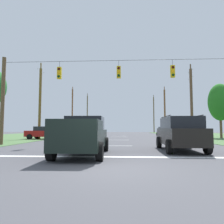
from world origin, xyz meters
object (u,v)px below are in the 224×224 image
at_px(pickup_truck, 84,136).
at_px(utility_pole_far_right, 165,111).
at_px(distant_car_crossing_white, 165,131).
at_px(utility_pole_distant_left, 87,113).
at_px(tree_roadside_right, 220,102).
at_px(utility_pole_near_left, 154,114).
at_px(suv_black, 180,133).
at_px(overhead_signal_span, 117,95).
at_px(utility_pole_mid_right, 191,102).
at_px(distant_car_oncoming, 45,133).
at_px(utility_pole_far_left, 40,102).
at_px(utility_pole_distant_right, 72,110).

relative_size(pickup_truck, utility_pole_far_right, 0.55).
xyz_separation_m(pickup_truck, distant_car_crossing_white, (8.68, 23.08, -0.18)).
height_order(utility_pole_distant_left, tree_roadside_right, utility_pole_distant_left).
distance_m(utility_pole_far_right, utility_pole_near_left, 17.34).
bearing_deg(utility_pole_far_right, distant_car_crossing_white, -101.87).
bearing_deg(suv_black, tree_roadside_right, 58.29).
distance_m(overhead_signal_span, utility_pole_far_right, 27.96).
relative_size(utility_pole_near_left, utility_pole_distant_left, 0.95).
relative_size(overhead_signal_span, utility_pole_mid_right, 1.98).
relative_size(pickup_truck, distant_car_crossing_white, 1.24).
relative_size(distant_car_oncoming, utility_pole_mid_right, 0.47).
bearing_deg(utility_pole_far_right, tree_roadside_right, -72.65).
relative_size(pickup_truck, tree_roadside_right, 0.74).
bearing_deg(utility_pole_near_left, utility_pole_far_left, -119.44).
bearing_deg(overhead_signal_span, tree_roadside_right, 42.03).
height_order(suv_black, utility_pole_mid_right, utility_pole_mid_right).
xyz_separation_m(pickup_truck, utility_pole_near_left, (10.93, 49.37, 4.32)).
relative_size(overhead_signal_span, suv_black, 3.88).
xyz_separation_m(pickup_truck, utility_pole_far_left, (-8.49, 14.97, 3.64)).
relative_size(overhead_signal_span, utility_pole_distant_right, 1.86).
height_order(distant_car_oncoming, utility_pole_far_right, utility_pole_far_right).
xyz_separation_m(suv_black, utility_pole_far_left, (-13.86, 12.82, 3.55)).
bearing_deg(utility_pole_far_left, suv_black, -42.76).
xyz_separation_m(pickup_truck, suv_black, (5.37, 2.15, 0.09)).
bearing_deg(tree_roadside_right, utility_pole_mid_right, -156.13).
bearing_deg(pickup_truck, utility_pole_far_left, 119.57).
height_order(distant_car_crossing_white, utility_pole_near_left, utility_pole_near_left).
bearing_deg(distant_car_oncoming, utility_pole_far_left, 137.38).
bearing_deg(utility_pole_mid_right, tree_roadside_right, 23.87).
bearing_deg(utility_pole_far_left, tree_roadside_right, 6.79).
relative_size(utility_pole_far_right, utility_pole_distant_left, 0.85).
relative_size(distant_car_crossing_white, utility_pole_far_right, 0.44).
distance_m(suv_black, distant_car_crossing_white, 21.19).
distance_m(overhead_signal_span, utility_pole_distant_right, 28.89).
distance_m(distant_car_oncoming, utility_pole_far_right, 25.79).
relative_size(overhead_signal_span, utility_pole_distant_left, 1.62).
xyz_separation_m(overhead_signal_span, distant_car_oncoming, (-8.91, 8.37, -3.12)).
xyz_separation_m(suv_black, tree_roadside_right, (9.65, 15.62, 3.73)).
relative_size(suv_black, utility_pole_distant_right, 0.48).
relative_size(utility_pole_far_left, utility_pole_distant_left, 0.84).
bearing_deg(utility_pole_far_left, utility_pole_far_right, 41.85).
relative_size(pickup_truck, suv_black, 1.13).
bearing_deg(utility_pole_near_left, overhead_signal_span, -102.14).
height_order(suv_black, utility_pole_distant_left, utility_pole_distant_left).
bearing_deg(distant_car_crossing_white, utility_pole_near_left, 85.12).
relative_size(pickup_truck, utility_pole_far_left, 0.56).
bearing_deg(utility_pole_near_left, tree_roadside_right, -82.61).
xyz_separation_m(pickup_truck, distant_car_oncoming, (-7.40, 13.96, -0.18)).
bearing_deg(tree_roadside_right, suv_black, -121.71).
bearing_deg(tree_roadside_right, utility_pole_far_left, -173.21).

